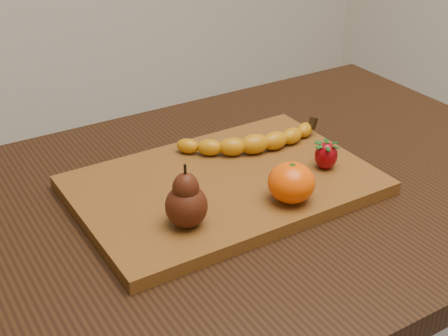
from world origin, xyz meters
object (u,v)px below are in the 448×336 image
table (259,234)px  pear (186,196)px  mandarin (291,183)px  cutting_board (224,185)px

table → pear: 0.24m
table → mandarin: mandarin is taller
table → cutting_board: cutting_board is taller
table → mandarin: (-0.01, -0.09, 0.15)m
pear → table: bearing=21.2°
table → cutting_board: size_ratio=2.22×
pear → mandarin: 0.16m
cutting_board → mandarin: bearing=-63.2°
mandarin → cutting_board: bearing=117.1°
pear → mandarin: bearing=-8.5°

